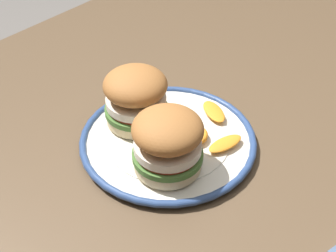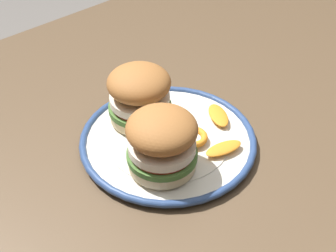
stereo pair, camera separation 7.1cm
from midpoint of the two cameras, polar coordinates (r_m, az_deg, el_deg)
The scene contains 7 objects.
dining_table at distance 0.88m, azimuth 6.30°, elevation -4.56°, with size 1.46×1.06×0.78m.
dinner_plate at distance 0.77m, azimuth 2.65°, elevation -1.85°, with size 0.30×0.30×0.02m.
sandwich_half_left at distance 0.68m, azimuth 2.24°, elevation -1.99°, with size 0.14×0.14×0.10m.
sandwich_half_right at distance 0.77m, azimuth -0.93°, elevation 3.88°, with size 0.13×0.13×0.10m.
orange_peel_curled at distance 0.76m, azimuth 5.82°, elevation -1.49°, with size 0.06×0.06×0.01m.
orange_peel_strip_long at distance 0.81m, azimuth 8.81°, elevation 1.25°, with size 0.06×0.07×0.01m.
orange_peel_strip_short at distance 0.75m, azimuth 9.68°, elevation -2.86°, with size 0.07×0.04×0.01m.
Camera 2 is at (0.46, 0.42, 1.30)m, focal length 48.93 mm.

